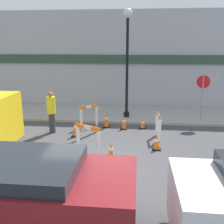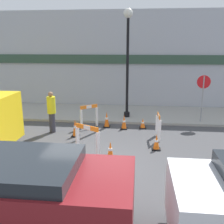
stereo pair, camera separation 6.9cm
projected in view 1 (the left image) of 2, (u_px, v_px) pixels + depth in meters
The scene contains 16 objects.
ground_plane at pixel (95, 167), 8.03m from camera, with size 60.00×60.00×0.00m, color #424244.
sidewalk_slab at pixel (114, 113), 14.00m from camera, with size 18.00×3.43×0.11m.
storefront_facade at pixel (117, 60), 15.04m from camera, with size 18.00×0.22×5.50m.
streetlamp_post at pixel (127, 49), 12.32m from camera, with size 0.44×0.44×5.11m.
stop_sign at pixel (203, 91), 11.97m from camera, with size 0.60×0.07×2.17m.
barricade_0 at pixel (89, 115), 11.70m from camera, with size 0.74×0.63×1.03m.
barricade_1 at pixel (88, 141), 8.45m from camera, with size 0.87×0.55×1.15m.
barricade_2 at pixel (158, 126), 10.31m from camera, with size 0.17×0.74×1.01m.
traffic_cone_0 at pixel (111, 151), 8.45m from camera, with size 0.30×0.30×0.63m.
traffic_cone_1 at pixel (107, 120), 11.79m from camera, with size 0.30×0.30×0.72m.
traffic_cone_2 at pixel (157, 142), 9.29m from camera, with size 0.30×0.30×0.57m.
traffic_cone_3 at pixel (124, 122), 11.53m from camera, with size 0.30×0.30×0.62m.
traffic_cone_4 at pixel (143, 124), 11.65m from camera, with size 0.30×0.30×0.46m.
traffic_cone_5 at pixel (75, 128), 10.58m from camera, with size 0.30×0.30×0.71m.
person_worker at pixel (51, 111), 10.93m from camera, with size 0.43×0.43×1.75m.
parked_car_1 at pixel (13, 194), 4.91m from camera, with size 4.59×2.01×1.65m.
Camera 1 is at (1.25, -7.26, 3.66)m, focal length 42.00 mm.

